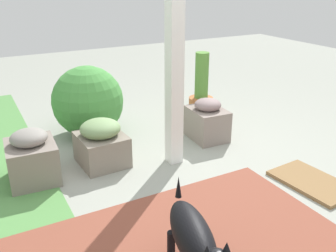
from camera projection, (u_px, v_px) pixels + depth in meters
ground_plane at (191, 178)px, 3.14m from camera, size 12.00×12.00×0.00m
porch_pillar at (175, 50)px, 3.06m from camera, size 0.12×0.12×2.01m
stone_planter_nearest at (207, 121)px, 3.84m from camera, size 0.44×0.35×0.43m
stone_planter_mid at (101, 143)px, 3.32m from camera, size 0.45×0.41×0.42m
stone_planter_far at (32, 158)px, 3.05m from camera, size 0.45×0.41×0.45m
round_shrub at (88, 101)px, 3.88m from camera, size 0.73×0.73×0.73m
terracotta_pot_tall at (201, 94)px, 4.41m from camera, size 0.28×0.28×0.76m
dog at (195, 240)px, 1.97m from camera, size 0.73×0.34×0.50m
doormat at (312, 182)px, 3.06m from camera, size 0.66×0.45×0.03m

